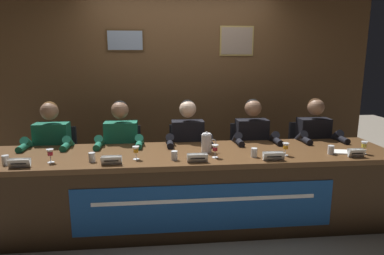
{
  "coord_description": "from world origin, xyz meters",
  "views": [
    {
      "loc": [
        -0.32,
        -3.19,
        1.68
      ],
      "look_at": [
        0.0,
        0.0,
        1.0
      ],
      "focal_mm": 31.25,
      "sensor_mm": 36.0,
      "label": 1
    }
  ],
  "objects_px": {
    "water_cup_center": "(174,156)",
    "water_cup_far_right": "(331,150)",
    "panelist_far_left": "(51,149)",
    "juice_glass_center": "(215,149)",
    "chair_far_left": "(58,168)",
    "nameplate_far_right": "(356,153)",
    "water_cup_left": "(92,158)",
    "water_cup_right": "(254,153)",
    "panelist_center": "(188,146)",
    "juice_glass_left": "(136,150)",
    "water_pitcher_central": "(207,143)",
    "document_stack_far_right": "(343,152)",
    "chair_far_right": "(307,160)",
    "panelist_left": "(121,148)",
    "nameplate_left": "(111,160)",
    "water_cup_far_left": "(6,161)",
    "juice_glass_right": "(286,147)",
    "nameplate_far_left": "(19,163)",
    "conference_table": "(193,178)",
    "juice_glass_far_right": "(364,145)",
    "juice_glass_far_left": "(50,153)",
    "chair_right": "(248,162)",
    "nameplate_right": "(274,156)",
    "chair_left": "(124,166)",
    "nameplate_center": "(197,158)",
    "chair_center": "(187,164)",
    "panelist_right": "(253,144)",
    "panelist_far_right": "(316,143)"
  },
  "relations": [
    {
      "from": "water_cup_center",
      "to": "water_cup_far_right",
      "type": "xyz_separation_m",
      "value": [
        1.53,
        0.04,
        0.0
      ]
    },
    {
      "from": "panelist_far_left",
      "to": "juice_glass_center",
      "type": "bearing_deg",
      "value": -20.28
    },
    {
      "from": "juice_glass_center",
      "to": "water_cup_far_right",
      "type": "height_order",
      "value": "juice_glass_center"
    },
    {
      "from": "chair_far_left",
      "to": "nameplate_far_right",
      "type": "relative_size",
      "value": 5.66
    },
    {
      "from": "water_cup_left",
      "to": "water_cup_right",
      "type": "height_order",
      "value": "same"
    },
    {
      "from": "panelist_center",
      "to": "juice_glass_left",
      "type": "bearing_deg",
      "value": -131.48
    },
    {
      "from": "water_pitcher_central",
      "to": "water_cup_right",
      "type": "bearing_deg",
      "value": -25.64
    },
    {
      "from": "juice_glass_left",
      "to": "water_cup_far_right",
      "type": "xyz_separation_m",
      "value": [
        1.88,
        -0.01,
        -0.05
      ]
    },
    {
      "from": "water_cup_left",
      "to": "document_stack_far_right",
      "type": "bearing_deg",
      "value": 1.4
    },
    {
      "from": "panelist_far_left",
      "to": "chair_far_right",
      "type": "bearing_deg",
      "value": 3.81
    },
    {
      "from": "water_cup_left",
      "to": "water_pitcher_central",
      "type": "xyz_separation_m",
      "value": [
        1.07,
        0.21,
        0.06
      ]
    },
    {
      "from": "panelist_left",
      "to": "nameplate_left",
      "type": "relative_size",
      "value": 6.76
    },
    {
      "from": "water_cup_far_left",
      "to": "juice_glass_center",
      "type": "xyz_separation_m",
      "value": [
        1.86,
        0.03,
        0.05
      ]
    },
    {
      "from": "panelist_far_left",
      "to": "document_stack_far_right",
      "type": "height_order",
      "value": "panelist_far_left"
    },
    {
      "from": "juice_glass_right",
      "to": "nameplate_far_right",
      "type": "distance_m",
      "value": 0.66
    },
    {
      "from": "nameplate_far_left",
      "to": "conference_table",
      "type": "bearing_deg",
      "value": 7.86
    },
    {
      "from": "water_cup_center",
      "to": "panelist_center",
      "type": "bearing_deg",
      "value": 74.25
    },
    {
      "from": "water_cup_far_right",
      "to": "document_stack_far_right",
      "type": "xyz_separation_m",
      "value": [
        0.15,
        0.04,
        -0.03
      ]
    },
    {
      "from": "conference_table",
      "to": "juice_glass_far_right",
      "type": "height_order",
      "value": "juice_glass_far_right"
    },
    {
      "from": "juice_glass_far_left",
      "to": "water_cup_left",
      "type": "relative_size",
      "value": 1.46
    },
    {
      "from": "conference_table",
      "to": "chair_right",
      "type": "relative_size",
      "value": 4.54
    },
    {
      "from": "nameplate_right",
      "to": "nameplate_far_left",
      "type": "bearing_deg",
      "value": 179.68
    },
    {
      "from": "chair_left",
      "to": "juice_glass_far_right",
      "type": "distance_m",
      "value": 2.58
    },
    {
      "from": "panelist_far_left",
      "to": "nameplate_left",
      "type": "height_order",
      "value": "panelist_far_left"
    },
    {
      "from": "nameplate_center",
      "to": "chair_far_left",
      "type": "bearing_deg",
      "value": 147.87
    },
    {
      "from": "chair_left",
      "to": "nameplate_far_right",
      "type": "height_order",
      "value": "chair_left"
    },
    {
      "from": "water_cup_center",
      "to": "nameplate_right",
      "type": "distance_m",
      "value": 0.91
    },
    {
      "from": "chair_far_right",
      "to": "juice_glass_far_right",
      "type": "bearing_deg",
      "value": -78.45
    },
    {
      "from": "chair_center",
      "to": "water_cup_right",
      "type": "distance_m",
      "value": 1.07
    },
    {
      "from": "nameplate_far_left",
      "to": "nameplate_right",
      "type": "relative_size",
      "value": 0.92
    },
    {
      "from": "chair_left",
      "to": "panelist_right",
      "type": "distance_m",
      "value": 1.53
    },
    {
      "from": "panelist_far_right",
      "to": "juice_glass_far_right",
      "type": "relative_size",
      "value": 9.78
    },
    {
      "from": "nameplate_left",
      "to": "juice_glass_far_right",
      "type": "bearing_deg",
      "value": 2.39
    },
    {
      "from": "nameplate_center",
      "to": "chair_far_right",
      "type": "relative_size",
      "value": 0.21
    },
    {
      "from": "chair_right",
      "to": "nameplate_far_right",
      "type": "bearing_deg",
      "value": -50.11
    },
    {
      "from": "water_cup_far_left",
      "to": "nameplate_center",
      "type": "height_order",
      "value": "water_cup_far_left"
    },
    {
      "from": "juice_glass_far_left",
      "to": "water_cup_center",
      "type": "xyz_separation_m",
      "value": [
        1.11,
        -0.03,
        -0.05
      ]
    },
    {
      "from": "juice_glass_right",
      "to": "document_stack_far_right",
      "type": "distance_m",
      "value": 0.62
    },
    {
      "from": "juice_glass_right",
      "to": "water_cup_far_left",
      "type": "bearing_deg",
      "value": -179.33
    },
    {
      "from": "chair_far_right",
      "to": "juice_glass_far_left",
      "type": "bearing_deg",
      "value": -163.43
    },
    {
      "from": "juice_glass_far_left",
      "to": "document_stack_far_right",
      "type": "height_order",
      "value": "juice_glass_far_left"
    },
    {
      "from": "chair_far_right",
      "to": "nameplate_right",
      "type": "bearing_deg",
      "value": -128.87
    },
    {
      "from": "nameplate_left",
      "to": "chair_far_right",
      "type": "relative_size",
      "value": 0.2
    },
    {
      "from": "conference_table",
      "to": "nameplate_far_right",
      "type": "xyz_separation_m",
      "value": [
        1.53,
        -0.2,
        0.26
      ]
    },
    {
      "from": "panelist_left",
      "to": "nameplate_left",
      "type": "height_order",
      "value": "panelist_left"
    },
    {
      "from": "panelist_far_left",
      "to": "water_cup_center",
      "type": "relative_size",
      "value": 14.27
    },
    {
      "from": "water_pitcher_central",
      "to": "water_cup_center",
      "type": "bearing_deg",
      "value": -145.37
    },
    {
      "from": "nameplate_far_left",
      "to": "chair_left",
      "type": "bearing_deg",
      "value": 50.87
    },
    {
      "from": "chair_left",
      "to": "chair_center",
      "type": "xyz_separation_m",
      "value": [
        0.74,
        0.0,
        0.0
      ]
    },
    {
      "from": "chair_far_left",
      "to": "panelist_left",
      "type": "bearing_deg",
      "value": -14.93
    }
  ]
}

